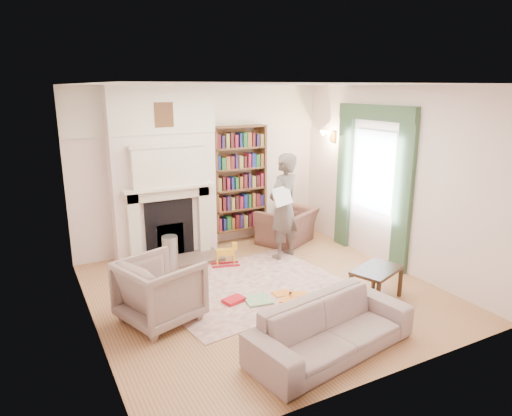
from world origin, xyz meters
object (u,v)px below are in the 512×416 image
man_reading (284,206)px  rocking_horse (225,255)px  armchair_left (160,290)px  coffee_table (376,284)px  sofa (331,328)px  paraffin_heater (170,253)px  bookcase (239,179)px  armchair_reading (287,226)px

man_reading → rocking_horse: (-1.02, 0.08, -0.68)m
armchair_left → rocking_horse: bearing=-67.8°
armchair_left → coffee_table: bearing=-125.6°
coffee_table → sofa: bearing=-171.0°
man_reading → paraffin_heater: (-1.84, 0.34, -0.60)m
rocking_horse → armchair_left: bearing=-123.0°
bookcase → man_reading: 1.16m
sofa → armchair_left: bearing=122.9°
rocking_horse → coffee_table: bearing=-41.8°
paraffin_heater → man_reading: bearing=-10.4°
bookcase → sofa: 3.94m
armchair_reading → rocking_horse: size_ratio=2.18×
man_reading → coffee_table: (0.26, -1.95, -0.65)m
armchair_reading → bookcase: bearing=-61.6°
armchair_reading → paraffin_heater: armchair_reading is taller
man_reading → coffee_table: bearing=74.4°
sofa → rocking_horse: 2.75m
armchair_left → paraffin_heater: armchair_left is taller
armchair_left → man_reading: man_reading is taller
man_reading → coffee_table: size_ratio=2.51×
armchair_left → rocking_horse: armchair_left is taller
man_reading → paraffin_heater: man_reading is taller
rocking_horse → sofa: bearing=-74.0°
bookcase → man_reading: (0.27, -1.09, -0.30)m
sofa → coffee_table: size_ratio=2.73×
armchair_left → sofa: size_ratio=0.45×
bookcase → paraffin_heater: bearing=-154.3°
armchair_left → sofa: bearing=-156.1°
paraffin_heater → bookcase: bearing=25.7°
man_reading → rocking_horse: size_ratio=3.98×
man_reading → rocking_horse: bearing=-27.7°
armchair_left → bookcase: bearing=-62.8°
armchair_reading → armchair_left: size_ratio=1.11×
sofa → rocking_horse: bearing=80.2°
armchair_left → sofa: (1.41, -1.52, -0.12)m
man_reading → armchair_reading: bearing=-150.2°
coffee_table → rocking_horse: 2.40m
armchair_reading → paraffin_heater: bearing=-20.9°
armchair_reading → sofa: bearing=38.4°
sofa → paraffin_heater: size_ratio=3.47×
sofa → rocking_horse: sofa is taller
bookcase → coffee_table: size_ratio=2.64×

